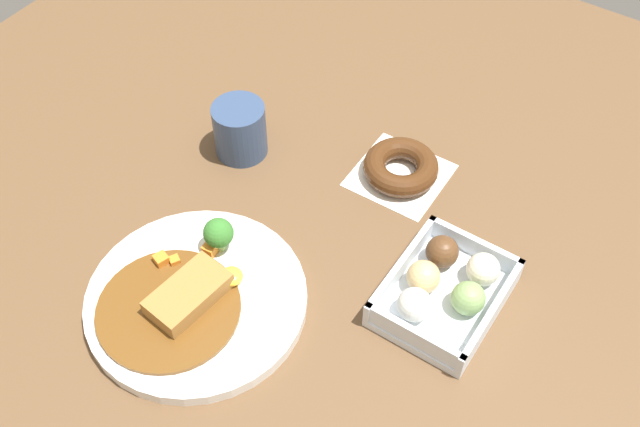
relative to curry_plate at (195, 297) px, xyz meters
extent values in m
plane|color=brown|center=(-0.10, 0.13, -0.01)|extent=(1.60, 1.60, 0.00)
cylinder|color=white|center=(0.00, 0.00, -0.01)|extent=(0.28, 0.28, 0.02)
cylinder|color=brown|center=(0.03, -0.01, 0.01)|extent=(0.18, 0.18, 0.01)
cube|color=#A87538|center=(0.01, 0.00, 0.02)|extent=(0.11, 0.07, 0.02)
cylinder|color=white|center=(-0.04, 0.03, 0.01)|extent=(0.07, 0.07, 0.00)
ellipsoid|color=yellow|center=(-0.04, 0.03, 0.02)|extent=(0.03, 0.03, 0.02)
cylinder|color=#8CB766|center=(-0.08, -0.02, 0.01)|extent=(0.01, 0.01, 0.02)
sphere|color=#387A2D|center=(-0.08, -0.02, 0.04)|extent=(0.04, 0.04, 0.04)
cube|color=orange|center=(-0.01, -0.07, 0.01)|extent=(0.02, 0.02, 0.02)
cube|color=orange|center=(-0.02, -0.05, 0.01)|extent=(0.02, 0.02, 0.01)
cube|color=orange|center=(-0.06, -0.02, 0.01)|extent=(0.02, 0.02, 0.02)
cube|color=silver|center=(-0.18, 0.26, -0.01)|extent=(0.17, 0.13, 0.01)
cube|color=silver|center=(-0.26, 0.26, 0.01)|extent=(0.01, 0.13, 0.03)
cube|color=silver|center=(-0.09, 0.26, 0.01)|extent=(0.01, 0.13, 0.03)
cube|color=silver|center=(-0.18, 0.20, 0.01)|extent=(0.17, 0.01, 0.03)
cube|color=silver|center=(-0.18, 0.32, 0.01)|extent=(0.17, 0.01, 0.03)
sphere|color=brown|center=(-0.22, 0.23, 0.02)|extent=(0.04, 0.04, 0.04)
sphere|color=#DBB77A|center=(-0.17, 0.23, 0.02)|extent=(0.04, 0.04, 0.04)
sphere|color=silver|center=(-0.13, 0.24, 0.02)|extent=(0.04, 0.04, 0.04)
sphere|color=#EFE5C6|center=(-0.23, 0.29, 0.02)|extent=(0.04, 0.04, 0.04)
sphere|color=#84A860|center=(-0.18, 0.29, 0.02)|extent=(0.04, 0.04, 0.04)
cube|color=white|center=(-0.34, 0.11, -0.01)|extent=(0.13, 0.13, 0.00)
torus|color=#4C2B14|center=(-0.34, 0.11, 0.00)|extent=(0.11, 0.11, 0.03)
cylinder|color=#33476B|center=(-0.25, -0.12, 0.03)|extent=(0.08, 0.08, 0.08)
camera|label=1|loc=(0.35, 0.42, 0.79)|focal=42.20mm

